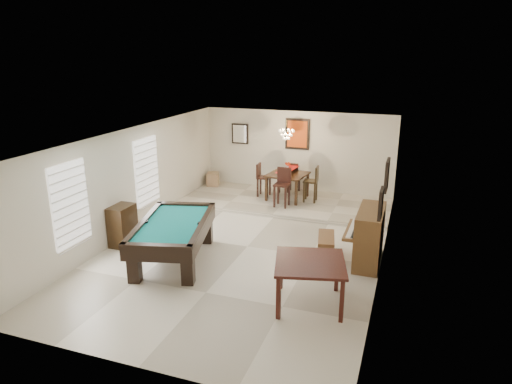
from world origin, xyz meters
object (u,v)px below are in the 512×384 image
Objects in this scene: dining_table at (287,184)px; dining_chair_east at (311,184)px; pool_table at (174,242)px; dining_chair_north at (294,177)px; dining_chair_west at (264,180)px; square_table at (309,283)px; flower_vase at (288,166)px; chandelier at (287,131)px; apothecary_chest at (123,225)px; piano_bench at (326,247)px; dining_chair_south at (282,188)px; upright_piano at (363,235)px; corner_bench at (213,179)px.

dining_chair_east reaches higher than dining_table.
pool_table is 4.80m from dining_table.
dining_chair_west is (-0.75, -0.69, 0.02)m from dining_chair_north.
dining_chair_west is at bearing 116.03° from square_table.
flower_vase is 1.10m from chandelier.
apothecary_chest is 5.14m from flower_vase.
dining_table reaches higher than piano_bench.
dining_chair_north is (-1.82, 4.13, 0.35)m from piano_bench.
dining_chair_east is 1.71m from chandelier.
apothecary_chest reaches higher than square_table.
dining_chair_west reaches higher than piano_bench.
dining_chair_south is 1.09× the size of dining_chair_west.
pool_table is 3.30m from piano_bench.
corner_bench is (-5.28, 3.91, -0.26)m from upright_piano.
flower_vase is at bearing 96.37° from dining_chair_south.
pool_table is 4.11m from dining_chair_south.
dining_chair_north is at bearing 89.22° from dining_table.
flower_vase is 0.89m from dining_chair_north.
dining_chair_west is 1.67× the size of chandelier.
dining_chair_north reaches higher than piano_bench.
flower_vase is at bearing 0.00° from dining_table.
apothecary_chest is 0.95× the size of dining_chair_west.
square_table is 5.77m from dining_table.
upright_piano is at bearing -52.15° from dining_table.
pool_table is at bearing 171.90° from dining_chair_west.
dining_chair_north is (0.01, 0.72, 0.03)m from dining_table.
pool_table is 2.32× the size of dining_chair_south.
dining_table is at bearing 127.85° from upright_piano.
pool_table is 5.50m from dining_chair_north.
upright_piano is 1.59× the size of piano_bench.
dining_chair_north reaches higher than apothecary_chest.
dining_chair_south is (-1.88, 4.70, 0.25)m from square_table.
corner_bench is 3.38m from chandelier.
flower_vase is 0.23× the size of dining_chair_west.
square_table is at bearing -28.96° from pool_table.
apothecary_chest is 0.89× the size of dining_table.
dining_table is 0.56m from flower_vase.
piano_bench is at bearing 114.98° from dining_chair_north.
upright_piano is (0.67, 2.10, 0.17)m from square_table.
apothecary_chest is 0.91× the size of dining_chair_east.
square_table is at bearing -13.71° from apothecary_chest.
dining_chair_east is (-1.89, 3.31, 0.06)m from upright_piano.
flower_vase is (1.23, 4.63, 0.70)m from pool_table.
square_table is 1.20× the size of dining_chair_west.
piano_bench is at bearing -41.40° from corner_bench.
upright_piano reaches higher than pool_table.
dining_chair_east is at bearing 102.68° from square_table.
dining_chair_south is at bearing 111.78° from square_table.
dining_table is at bearing -93.84° from dining_chair_west.
dining_chair_west is at bearing -15.70° from corner_bench.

